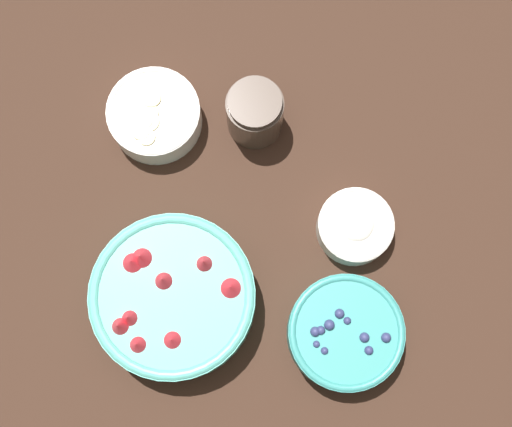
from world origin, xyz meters
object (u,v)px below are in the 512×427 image
Objects in this scene: bowl_strawberries at (173,297)px; bowl_bananas at (154,115)px; bowl_blueberries at (345,333)px; bowl_cream at (355,226)px; jar_chocolate at (255,114)px.

bowl_strawberries is 0.29m from bowl_bananas.
bowl_blueberries reaches higher than bowl_bananas.
jar_chocolate is at bearing 149.82° from bowl_cream.
bowl_strawberries is 0.31m from jar_chocolate.
bowl_strawberries is 1.65× the size of bowl_bananas.
bowl_bananas is 1.49× the size of jar_chocolate.
jar_chocolate is (0.15, 0.05, 0.01)m from bowl_bananas.
jar_chocolate reaches higher than bowl_cream.
jar_chocolate reaches higher than bowl_bananas.
bowl_strawberries is at bearing -94.20° from jar_chocolate.
bowl_bananas is (-0.13, 0.26, -0.01)m from bowl_strawberries.
bowl_cream is 1.18× the size of jar_chocolate.
bowl_blueberries is at bearing -30.66° from bowl_bananas.
bowl_bananas is 0.35m from bowl_cream.
jar_chocolate reaches higher than bowl_blueberries.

